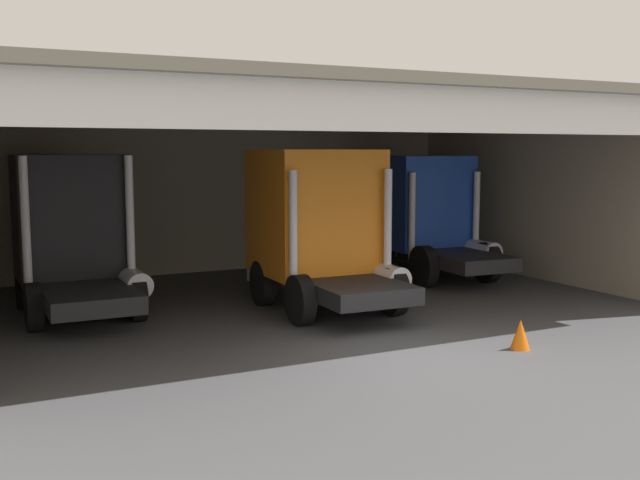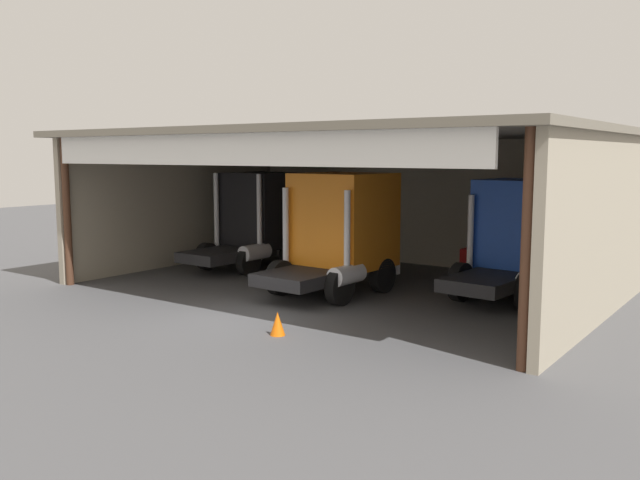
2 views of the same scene
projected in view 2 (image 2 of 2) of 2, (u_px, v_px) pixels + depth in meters
ground_plane at (237, 318)px, 17.44m from camera, size 80.00×80.00×0.00m
workshop_shed at (365, 176)px, 22.01m from camera, size 16.09×11.30×4.96m
truck_black_right_bay at (257, 218)px, 25.18m from camera, size 2.55×4.90×3.56m
truck_orange_center_left_bay at (340, 229)px, 20.52m from camera, size 2.74×4.76×3.67m
truck_blue_center_bay at (519, 236)px, 19.78m from camera, size 2.57×5.06×3.49m
oil_drum at (483, 262)px, 23.67m from camera, size 0.58×0.58×0.92m
tool_cart at (475, 264)px, 23.05m from camera, size 0.90×0.60×1.00m
traffic_cone at (278, 324)px, 15.76m from camera, size 0.36×0.36×0.56m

